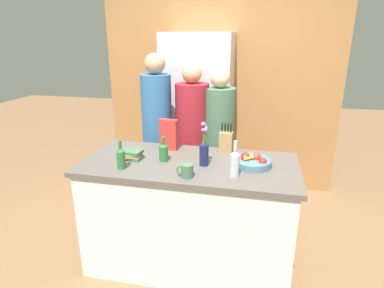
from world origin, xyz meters
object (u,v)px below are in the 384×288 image
object	(u,v)px
refrigerator	(198,117)
bottle_vinegar	(235,163)
knife_block	(226,142)
cereal_box	(169,134)
person_in_red_tee	(219,138)
bottle_wine	(121,158)
person_in_blue	(192,135)
bottle_oil	(164,151)
person_at_sink	(157,128)
coffee_mug	(187,171)
book_stack	(131,155)
fruit_bowl	(253,161)
flower_vase	(204,150)

from	to	relation	value
refrigerator	bottle_vinegar	bearing A→B (deg)	-69.78
knife_block	cereal_box	distance (m)	0.50
person_in_red_tee	knife_block	bearing A→B (deg)	-98.81
bottle_wine	person_in_blue	size ratio (longest dim) A/B	0.14
bottle_oil	person_in_blue	xyz separation A→B (m)	(0.06, 0.79, -0.10)
refrigerator	person_at_sink	bearing A→B (deg)	-113.67
coffee_mug	person_in_blue	world-z (taller)	person_in_blue
coffee_mug	book_stack	size ratio (longest dim) A/B	0.69
knife_block	book_stack	xyz separation A→B (m)	(-0.73, -0.33, -0.06)
person_in_blue	person_in_red_tee	size ratio (longest dim) A/B	1.03
bottle_oil	bottle_wine	xyz separation A→B (m)	(-0.27, -0.22, 0.01)
person_in_red_tee	coffee_mug	bearing A→B (deg)	-117.30
bottle_oil	person_in_blue	size ratio (longest dim) A/B	0.12
bottle_oil	fruit_bowl	bearing A→B (deg)	3.72
coffee_mug	refrigerator	bearing A→B (deg)	98.44
refrigerator	bottle_wine	size ratio (longest dim) A/B	8.66
bottle_vinegar	coffee_mug	bearing A→B (deg)	-165.08
knife_block	person_in_red_tee	world-z (taller)	person_in_red_tee
person_in_blue	refrigerator	bearing A→B (deg)	81.87
person_in_blue	person_in_red_tee	bearing A→B (deg)	-6.36
coffee_mug	person_at_sink	size ratio (longest dim) A/B	0.07
book_stack	person_in_red_tee	world-z (taller)	person_in_red_tee
bottle_vinegar	person_in_blue	distance (m)	1.11
fruit_bowl	cereal_box	xyz separation A→B (m)	(-0.74, 0.24, 0.10)
bottle_vinegar	knife_block	bearing A→B (deg)	103.64
refrigerator	person_in_red_tee	bearing A→B (deg)	-59.74
knife_block	flower_vase	world-z (taller)	flower_vase
fruit_bowl	flower_vase	size ratio (longest dim) A/B	0.84
knife_block	cereal_box	world-z (taller)	cereal_box
refrigerator	person_in_red_tee	xyz separation A→B (m)	(0.33, -0.56, -0.07)
bottle_wine	person_at_sink	distance (m)	0.93
knife_block	coffee_mug	size ratio (longest dim) A/B	2.00
cereal_box	bottle_wine	distance (m)	0.55
knife_block	bottle_vinegar	bearing A→B (deg)	-76.36
fruit_bowl	person_at_sink	xyz separation A→B (m)	(-0.99, 0.66, 0.02)
bottle_wine	person_at_sink	size ratio (longest dim) A/B	0.13
flower_vase	person_in_blue	size ratio (longest dim) A/B	0.21
bottle_vinegar	person_in_red_tee	size ratio (longest dim) A/B	0.17
refrigerator	book_stack	distance (m)	1.43
person_at_sink	cereal_box	bearing A→B (deg)	-41.37
refrigerator	fruit_bowl	world-z (taller)	refrigerator
knife_block	person_in_blue	size ratio (longest dim) A/B	0.16
bottle_oil	person_in_red_tee	distance (m)	0.90
bottle_oil	cereal_box	bearing A→B (deg)	97.41
cereal_box	person_in_blue	world-z (taller)	person_in_blue
flower_vase	bottle_vinegar	distance (m)	0.29
cereal_box	bottle_wine	xyz separation A→B (m)	(-0.23, -0.50, -0.05)
bottle_vinegar	person_in_blue	xyz separation A→B (m)	(-0.52, 0.97, -0.12)
knife_block	bottle_vinegar	world-z (taller)	bottle_vinegar
knife_block	book_stack	bearing A→B (deg)	-156.06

